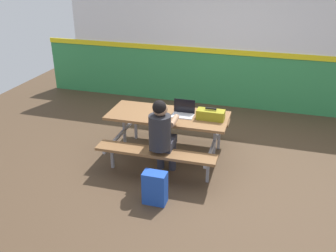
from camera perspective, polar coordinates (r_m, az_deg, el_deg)
name	(u,v)px	position (r m, az deg, el deg)	size (l,w,h in m)	color
ground_plane	(199,163)	(5.82, 4.74, -5.60)	(10.00, 10.00, 0.02)	#4C3826
accent_backdrop	(228,46)	(7.69, 9.14, 11.87)	(8.00, 0.14, 2.60)	#338C4C
picnic_table_main	(168,125)	(5.66, 0.00, 0.22)	(1.80, 1.57, 0.74)	brown
student_nearer	(162,133)	(5.10, -0.99, -1.01)	(0.36, 0.53, 1.21)	#2D2D38
laptop_silver	(183,112)	(5.55, 2.34, 2.11)	(0.32, 0.22, 0.22)	silver
toolbox_grey	(211,115)	(5.44, 6.50, 1.73)	(0.40, 0.18, 0.18)	olive
backpack_dark	(155,188)	(4.83, -1.98, -9.38)	(0.30, 0.22, 0.44)	#1E47B2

